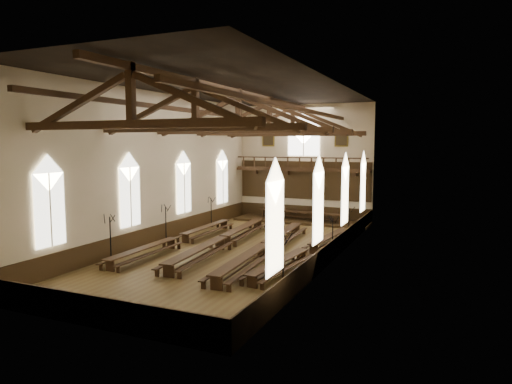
{
  "coord_description": "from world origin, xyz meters",
  "views": [
    {
      "loc": [
        12.18,
        -25.12,
        6.61
      ],
      "look_at": [
        0.49,
        1.5,
        3.53
      ],
      "focal_mm": 32.0,
      "sensor_mm": 36.0,
      "label": 1
    }
  ],
  "objects_px": {
    "candelabrum_left_far": "(211,218)",
    "dais": "(301,221)",
    "candelabrum_right_near": "(283,278)",
    "candelabrum_right_mid": "(332,242)",
    "refectory_row_d": "(308,249)",
    "candelabrum_left_mid": "(166,231)",
    "refectory_row_a": "(178,238)",
    "refectory_row_c": "(265,246)",
    "candelabrum_right_far": "(349,229)",
    "candelabrum_left_near": "(111,247)",
    "high_table": "(301,213)",
    "refectory_row_b": "(223,239)"
  },
  "relations": [
    {
      "from": "candelabrum_left_far",
      "to": "dais",
      "type": "bearing_deg",
      "value": 40.52
    },
    {
      "from": "candelabrum_right_near",
      "to": "candelabrum_right_mid",
      "type": "relative_size",
      "value": 1.25
    },
    {
      "from": "refectory_row_d",
      "to": "candelabrum_left_mid",
      "type": "distance_m",
      "value": 10.05
    },
    {
      "from": "refectory_row_a",
      "to": "refectory_row_c",
      "type": "bearing_deg",
      "value": -1.0
    },
    {
      "from": "candelabrum_left_far",
      "to": "candelabrum_left_mid",
      "type": "bearing_deg",
      "value": -90.0
    },
    {
      "from": "candelabrum_right_mid",
      "to": "candelabrum_left_mid",
      "type": "bearing_deg",
      "value": -173.27
    },
    {
      "from": "refectory_row_c",
      "to": "candelabrum_right_far",
      "type": "xyz_separation_m",
      "value": [
        3.56,
        6.55,
        0.15
      ]
    },
    {
      "from": "candelabrum_left_far",
      "to": "candelabrum_right_far",
      "type": "distance_m",
      "value": 11.11
    },
    {
      "from": "candelabrum_left_near",
      "to": "candelabrum_left_far",
      "type": "relative_size",
      "value": 1.1
    },
    {
      "from": "dais",
      "to": "candelabrum_left_near",
      "type": "xyz_separation_m",
      "value": [
        -5.9,
        -16.63,
        0.71
      ]
    },
    {
      "from": "refectory_row_a",
      "to": "candelabrum_left_far",
      "type": "height_order",
      "value": "candelabrum_left_far"
    },
    {
      "from": "candelabrum_left_mid",
      "to": "candelabrum_right_far",
      "type": "height_order",
      "value": "candelabrum_left_mid"
    },
    {
      "from": "candelabrum_left_far",
      "to": "candelabrum_right_mid",
      "type": "height_order",
      "value": "candelabrum_left_far"
    },
    {
      "from": "refectory_row_c",
      "to": "candelabrum_right_near",
      "type": "distance_m",
      "value": 7.48
    },
    {
      "from": "refectory_row_c",
      "to": "high_table",
      "type": "relative_size",
      "value": 1.89
    },
    {
      "from": "refectory_row_b",
      "to": "candelabrum_left_near",
      "type": "distance_m",
      "value": 6.93
    },
    {
      "from": "refectory_row_b",
      "to": "high_table",
      "type": "bearing_deg",
      "value": 81.83
    },
    {
      "from": "refectory_row_b",
      "to": "candelabrum_left_far",
      "type": "bearing_deg",
      "value": 124.88
    },
    {
      "from": "refectory_row_d",
      "to": "candelabrum_left_far",
      "type": "relative_size",
      "value": 5.66
    },
    {
      "from": "refectory_row_d",
      "to": "candelabrum_right_near",
      "type": "height_order",
      "value": "candelabrum_right_near"
    },
    {
      "from": "candelabrum_left_far",
      "to": "candelabrum_right_near",
      "type": "distance_m",
      "value": 17.47
    },
    {
      "from": "candelabrum_left_near",
      "to": "refectory_row_b",
      "type": "bearing_deg",
      "value": 51.74
    },
    {
      "from": "refectory_row_c",
      "to": "high_table",
      "type": "distance_m",
      "value": 12.07
    },
    {
      "from": "refectory_row_c",
      "to": "dais",
      "type": "bearing_deg",
      "value": 97.83
    },
    {
      "from": "refectory_row_b",
      "to": "candelabrum_left_near",
      "type": "bearing_deg",
      "value": -128.26
    },
    {
      "from": "high_table",
      "to": "candelabrum_right_far",
      "type": "height_order",
      "value": "candelabrum_right_far"
    },
    {
      "from": "candelabrum_left_far",
      "to": "candelabrum_left_near",
      "type": "bearing_deg",
      "value": -90.0
    },
    {
      "from": "dais",
      "to": "high_table",
      "type": "distance_m",
      "value": 0.71
    },
    {
      "from": "refectory_row_c",
      "to": "refectory_row_d",
      "type": "relative_size",
      "value": 1.07
    },
    {
      "from": "refectory_row_d",
      "to": "candelabrum_right_far",
      "type": "relative_size",
      "value": 5.9
    },
    {
      "from": "refectory_row_a",
      "to": "high_table",
      "type": "bearing_deg",
      "value": 69.1
    },
    {
      "from": "candelabrum_right_near",
      "to": "dais",
      "type": "bearing_deg",
      "value": 105.69
    },
    {
      "from": "candelabrum_right_near",
      "to": "refectory_row_b",
      "type": "bearing_deg",
      "value": 132.87
    },
    {
      "from": "refectory_row_d",
      "to": "dais",
      "type": "height_order",
      "value": "refectory_row_d"
    },
    {
      "from": "refectory_row_c",
      "to": "high_table",
      "type": "height_order",
      "value": "high_table"
    },
    {
      "from": "refectory_row_c",
      "to": "candelabrum_left_far",
      "type": "height_order",
      "value": "candelabrum_left_far"
    },
    {
      "from": "candelabrum_right_near",
      "to": "high_table",
      "type": "bearing_deg",
      "value": 105.69
    },
    {
      "from": "dais",
      "to": "candelabrum_right_near",
      "type": "relative_size",
      "value": 3.96
    },
    {
      "from": "candelabrum_left_far",
      "to": "candelabrum_right_far",
      "type": "xyz_separation_m",
      "value": [
        11.1,
        -0.36,
        -0.03
      ]
    },
    {
      "from": "dais",
      "to": "high_table",
      "type": "height_order",
      "value": "high_table"
    },
    {
      "from": "candelabrum_right_mid",
      "to": "candelabrum_right_near",
      "type": "bearing_deg",
      "value": -90.0
    },
    {
      "from": "candelabrum_left_near",
      "to": "candelabrum_left_mid",
      "type": "bearing_deg",
      "value": 90.0
    },
    {
      "from": "refectory_row_d",
      "to": "candelabrum_right_mid",
      "type": "distance_m",
      "value": 1.83
    },
    {
      "from": "high_table",
      "to": "candelabrum_right_far",
      "type": "distance_m",
      "value": 7.5
    },
    {
      "from": "refectory_row_a",
      "to": "refectory_row_b",
      "type": "height_order",
      "value": "refectory_row_b"
    },
    {
      "from": "candelabrum_left_far",
      "to": "candelabrum_right_mid",
      "type": "xyz_separation_m",
      "value": [
        11.1,
        -4.9,
        -0.04
      ]
    },
    {
      "from": "refectory_row_a",
      "to": "refectory_row_b",
      "type": "relative_size",
      "value": 0.94
    },
    {
      "from": "candelabrum_left_near",
      "to": "candelabrum_right_near",
      "type": "distance_m",
      "value": 11.26
    },
    {
      "from": "candelabrum_left_far",
      "to": "candelabrum_right_near",
      "type": "relative_size",
      "value": 0.84
    },
    {
      "from": "candelabrum_left_far",
      "to": "refectory_row_c",
      "type": "bearing_deg",
      "value": -42.52
    }
  ]
}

